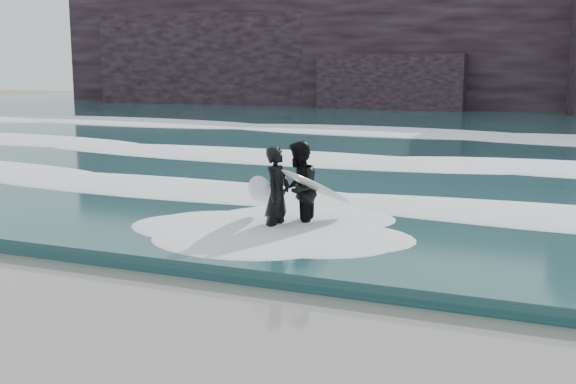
# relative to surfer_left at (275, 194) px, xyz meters

# --- Properties ---
(ground) EXTENTS (120.00, 120.00, 0.00)m
(ground) POSITION_rel_surfer_left_xyz_m (1.37, -5.99, -0.99)
(ground) COLOR #806F56
(ground) RESTS_ON ground
(sea) EXTENTS (90.00, 52.00, 0.30)m
(sea) POSITION_rel_surfer_left_xyz_m (1.37, 23.01, -0.84)
(sea) COLOR #1C4247
(sea) RESTS_ON ground
(headland) EXTENTS (70.00, 9.00, 10.00)m
(headland) POSITION_rel_surfer_left_xyz_m (1.37, 40.01, 4.01)
(headland) COLOR black
(headland) RESTS_ON ground
(foam_near) EXTENTS (60.00, 3.20, 0.20)m
(foam_near) POSITION_rel_surfer_left_xyz_m (1.37, 3.01, -0.59)
(foam_near) COLOR white
(foam_near) RESTS_ON sea
(foam_mid) EXTENTS (60.00, 4.00, 0.24)m
(foam_mid) POSITION_rel_surfer_left_xyz_m (1.37, 10.01, -0.57)
(foam_mid) COLOR white
(foam_mid) RESTS_ON sea
(foam_far) EXTENTS (60.00, 4.80, 0.30)m
(foam_far) POSITION_rel_surfer_left_xyz_m (1.37, 19.01, -0.54)
(foam_far) COLOR white
(foam_far) RESTS_ON sea
(surfer_left) EXTENTS (1.20, 1.76, 1.97)m
(surfer_left) POSITION_rel_surfer_left_xyz_m (0.00, 0.00, 0.00)
(surfer_left) COLOR black
(surfer_left) RESTS_ON ground
(surfer_right) EXTENTS (1.57, 2.15, 2.04)m
(surfer_right) POSITION_rel_surfer_left_xyz_m (0.38, 0.45, 0.04)
(surfer_right) COLOR black
(surfer_right) RESTS_ON ground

